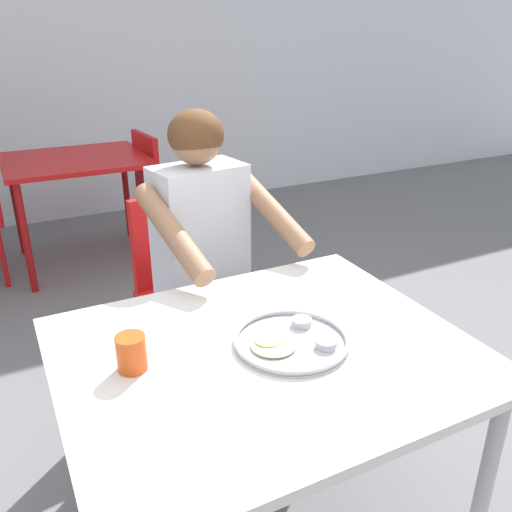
# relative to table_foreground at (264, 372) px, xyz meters

# --- Properties ---
(table_foreground) EXTENTS (1.06, 0.88, 0.73)m
(table_foreground) POSITION_rel_table_foreground_xyz_m (0.00, 0.00, 0.00)
(table_foreground) COLOR silver
(table_foreground) RESTS_ON ground
(thali_tray) EXTENTS (0.31, 0.31, 0.03)m
(thali_tray) POSITION_rel_table_foreground_xyz_m (0.07, -0.01, 0.08)
(thali_tray) COLOR #B7BABF
(thali_tray) RESTS_ON table_foreground
(drinking_cup) EXTENTS (0.07, 0.07, 0.09)m
(drinking_cup) POSITION_rel_table_foreground_xyz_m (-0.33, 0.07, 0.12)
(drinking_cup) COLOR #D84C19
(drinking_cup) RESTS_ON table_foreground
(chair_foreground) EXTENTS (0.46, 0.49, 0.87)m
(chair_foreground) POSITION_rel_table_foreground_xyz_m (0.11, 0.90, -0.15)
(chair_foreground) COLOR red
(chair_foreground) RESTS_ON ground
(diner_foreground) EXTENTS (0.55, 0.59, 1.24)m
(diner_foreground) POSITION_rel_table_foreground_xyz_m (0.13, 0.67, 0.09)
(diner_foreground) COLOR #282828
(diner_foreground) RESTS_ON ground
(table_background_red) EXTENTS (0.89, 0.79, 0.72)m
(table_background_red) POSITION_rel_table_foreground_xyz_m (-0.07, 2.51, -0.02)
(table_background_red) COLOR #B71414
(table_background_red) RESTS_ON ground
(chair_red_right) EXTENTS (0.44, 0.47, 0.84)m
(chair_red_right) POSITION_rel_table_foreground_xyz_m (0.51, 2.52, -0.16)
(chair_red_right) COLOR red
(chair_red_right) RESTS_ON ground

